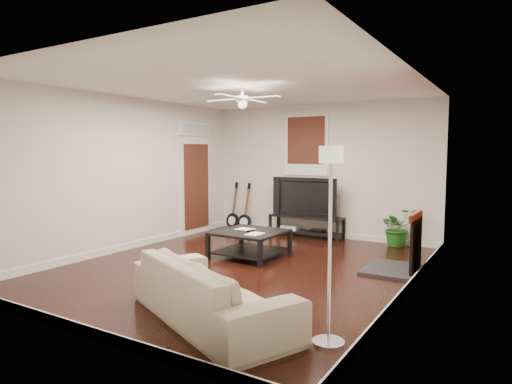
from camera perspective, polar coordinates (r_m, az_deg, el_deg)
room at (r=6.76m, az=-1.76°, el=1.85°), size 5.01×6.01×2.81m
brick_accent at (r=6.78m, az=21.10°, el=1.52°), size 0.02×2.20×2.80m
fireplace at (r=6.95m, az=18.49°, el=-6.14°), size 0.80×1.10×0.92m
window_back at (r=9.50m, az=6.53°, el=6.09°), size 1.00×0.06×1.30m
door_left at (r=9.75m, az=-7.83°, el=1.94°), size 0.08×1.00×2.50m
tv_stand at (r=9.42m, az=6.53°, el=-4.45°), size 1.60×0.43×0.45m
tv at (r=9.35m, az=6.62°, el=-0.60°), size 1.43×0.19×0.82m
coffee_table at (r=7.56m, az=-0.81°, el=-6.77°), size 1.09×1.09×0.45m
sofa at (r=4.80m, az=-6.03°, el=-12.53°), size 2.44×1.76×0.66m
floor_lamp at (r=4.11m, az=9.57°, el=-7.00°), size 0.41×0.41×1.86m
potted_plant at (r=8.82m, az=17.93°, el=-4.36°), size 0.88×0.88×0.74m
guitar_left at (r=10.26m, az=-3.08°, el=-1.76°), size 0.36×0.26×1.11m
guitar_right at (r=10.04m, az=-1.52°, el=-1.91°), size 0.35×0.26×1.11m
ceiling_fan at (r=6.80m, az=-1.79°, el=12.00°), size 1.24×1.24×0.32m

